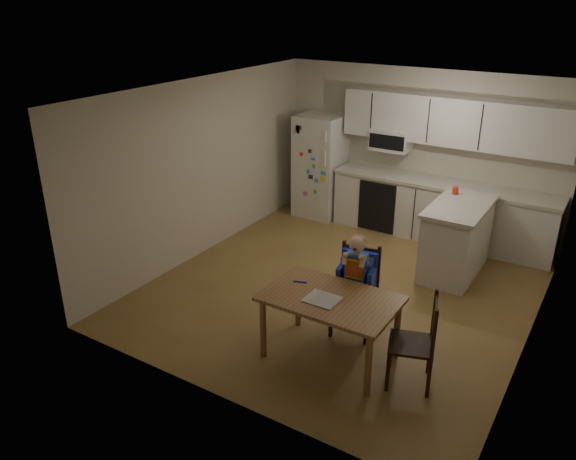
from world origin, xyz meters
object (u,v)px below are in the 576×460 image
Objects in this scene: refrigerator at (320,166)px; dining_table at (331,305)px; chair_side at (422,336)px; kitchen_island at (456,238)px; chair_booster at (357,273)px; red_cup at (455,191)px.

refrigerator is 4.12m from dining_table.
dining_table is 1.41× the size of chair_side.
kitchen_island is at bearing -19.69° from refrigerator.
chair_side is (0.95, -0.54, -0.17)m from chair_booster.
red_cup reaches higher than chair_side.
red_cup is at bearing 83.63° from dining_table.
kitchen_island is 2.07m from chair_booster.
chair_side is at bearing -78.13° from red_cup.
refrigerator reaches higher than chair_side.
refrigerator is 2.79m from kitchen_island.
kitchen_island reaches higher than chair_side.
red_cup is 0.08× the size of dining_table.
dining_table is 1.14× the size of chair_booster.
refrigerator reaches higher than red_cup.
refrigerator is 4.61m from chair_side.
red_cup is (2.42, -0.57, 0.18)m from refrigerator.
refrigerator is 2.49m from red_cup.
chair_booster is at bearing -137.85° from chair_side.
dining_table is at bearing -103.41° from chair_side.
refrigerator is at bearing 115.89° from chair_booster.
refrigerator reaches higher than kitchen_island.
kitchen_island is 0.67m from red_cup.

